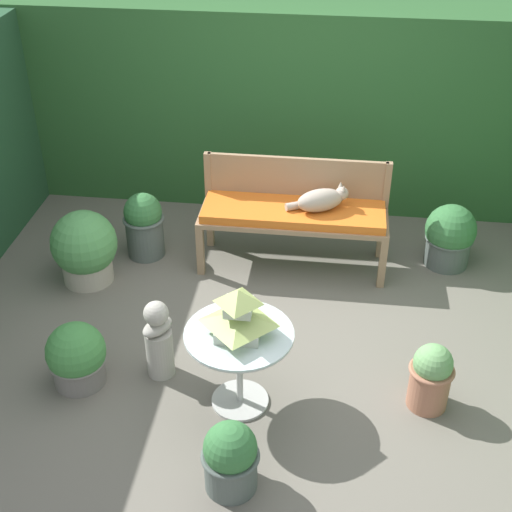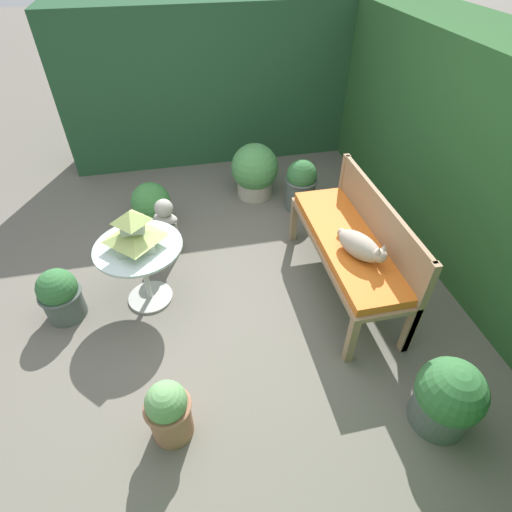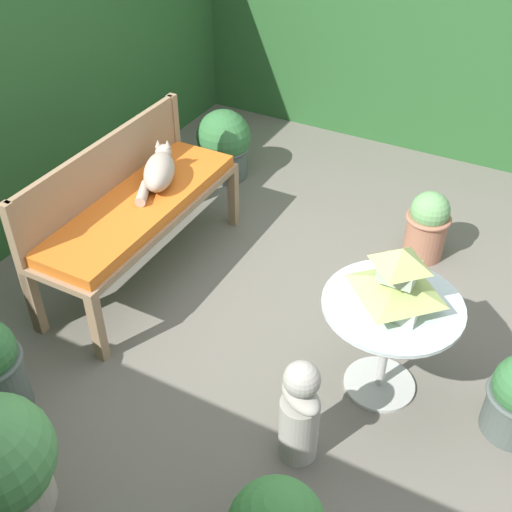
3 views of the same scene
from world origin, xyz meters
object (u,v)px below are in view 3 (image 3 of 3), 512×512
Objects in this scene: potted_plant_hedge_corner at (224,144)px; garden_bust at (300,412)px; garden_bench at (140,211)px; patio_table at (390,322)px; potted_plant_patio_mid at (427,225)px; cat at (159,171)px; pagoda_birdhouse at (397,281)px.

garden_bust is at bearing -142.06° from potted_plant_hedge_corner.
patio_table is at bearing -97.09° from garden_bench.
patio_table is 1.26× the size of potted_plant_hedge_corner.
patio_table reaches higher than garden_bench.
patio_table is at bearing -173.88° from potted_plant_patio_mid.
cat is 1.04× the size of potted_plant_patio_mid.
patio_table is 0.65m from garden_bust.
cat reaches higher than potted_plant_hedge_corner.
pagoda_birdhouse is (-0.43, -1.68, 0.09)m from cat.
potted_plant_patio_mid is at bearing 6.12° from pagoda_birdhouse.
garden_bench is 1.88m from potted_plant_patio_mid.
garden_bust is at bearing -118.55° from garden_bench.
patio_table is (-0.21, -1.69, -0.01)m from garden_bench.
cat reaches higher than garden_bust.
cat is (0.22, -0.01, 0.17)m from garden_bench.
garden_bench is at bearing 82.91° from pagoda_birdhouse.
garden_bench is at bearing 152.79° from cat.
garden_bust is 1.25× the size of potted_plant_patio_mid.
garden_bench is 3.18× the size of potted_plant_patio_mid.
garden_bench reaches higher than potted_plant_patio_mid.
potted_plant_patio_mid is at bearing -60.83° from garden_bust.
pagoda_birdhouse is at bearing -173.88° from potted_plant_patio_mid.
garden_bust reaches higher than patio_table.
cat is 1.74m from pagoda_birdhouse.
potted_plant_hedge_corner is (1.10, 0.19, -0.38)m from cat.
pagoda_birdhouse is at bearing 180.00° from patio_table.
garden_bench is 3.05× the size of cat.
garden_bench is 0.28m from cat.
pagoda_birdhouse is 2.46m from potted_plant_hedge_corner.
cat is 1.79m from potted_plant_patio_mid.
cat is 0.92× the size of potted_plant_hedge_corner.
pagoda_birdhouse is (-0.00, 0.00, 0.27)m from patio_table.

